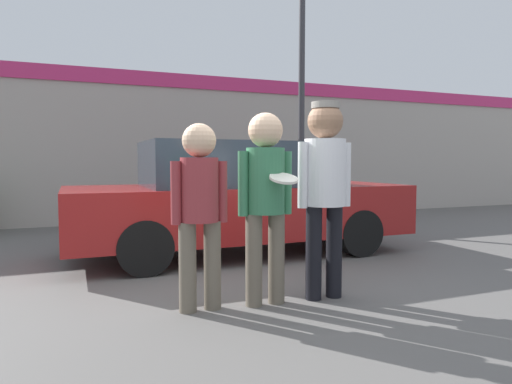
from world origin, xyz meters
The scene contains 7 objects.
ground_plane centered at (0.00, 0.00, 0.00)m, with size 56.00×56.00×0.00m, color #5B5956.
storefront_building centered at (0.00, 5.88, 1.62)m, with size 24.00×0.22×3.17m.
person_left centered at (-0.32, -0.24, 0.94)m, with size 0.49×0.32×1.61m.
person_middle_with_frisbee centered at (0.27, -0.30, 1.03)m, with size 0.51×0.54×1.72m.
person_right centered at (0.85, -0.33, 1.13)m, with size 0.55×0.38×1.83m.
parked_car_near centered at (0.82, 1.94, 0.77)m, with size 4.63×1.78×1.55m.
street_lamp centered at (3.04, 3.92, 3.34)m, with size 1.17×0.35×5.41m.
Camera 1 is at (-1.32, -4.01, 1.28)m, focal length 32.00 mm.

